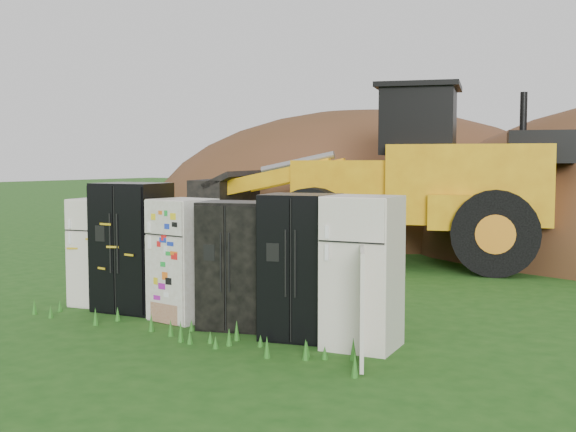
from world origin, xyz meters
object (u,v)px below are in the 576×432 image
at_px(fridge_leftmost, 100,252).
at_px(fridge_black_side, 132,247).
at_px(fridge_sticker, 183,259).
at_px(fridge_dark_mid, 234,265).
at_px(fridge_black_right, 301,266).
at_px(fridge_open_door, 363,272).
at_px(wheel_loader, 374,175).

height_order(fridge_leftmost, fridge_black_side, fridge_black_side).
bearing_deg(fridge_sticker, fridge_dark_mid, 5.29).
bearing_deg(fridge_sticker, fridge_black_right, 4.87).
bearing_deg(fridge_dark_mid, fridge_open_door, -19.17).
bearing_deg(fridge_open_door, wheel_loader, 107.64).
distance_m(fridge_leftmost, fridge_black_side, 0.74).
distance_m(fridge_black_side, fridge_open_door, 3.98).
height_order(fridge_black_side, fridge_dark_mid, fridge_black_side).
relative_size(fridge_black_side, fridge_open_door, 1.05).
relative_size(fridge_leftmost, fridge_black_right, 0.91).
distance_m(fridge_black_side, wheel_loader, 6.88).
distance_m(fridge_leftmost, fridge_black_right, 3.82).
height_order(fridge_dark_mid, fridge_open_door, fridge_open_door).
distance_m(fridge_black_right, fridge_open_door, 0.90).
bearing_deg(fridge_sticker, fridge_black_side, -179.16).
bearing_deg(fridge_open_door, fridge_black_side, 171.42).
bearing_deg(wheel_loader, fridge_sticker, -104.55).
distance_m(fridge_open_door, wheel_loader, 7.63).
xyz_separation_m(fridge_black_side, fridge_sticker, (1.09, -0.06, -0.10)).
xyz_separation_m(fridge_sticker, fridge_open_door, (2.89, 0.04, 0.06)).
height_order(fridge_black_side, fridge_black_right, fridge_black_side).
xyz_separation_m(fridge_dark_mid, wheel_loader, (-1.33, 6.81, 1.11)).
height_order(fridge_leftmost, wheel_loader, wheel_loader).
relative_size(fridge_sticker, fridge_open_door, 0.93).
distance_m(fridge_black_right, wheel_loader, 7.28).
xyz_separation_m(fridge_black_side, fridge_dark_mid, (2.01, -0.03, -0.11)).
xyz_separation_m(fridge_black_right, wheel_loader, (-2.41, 6.79, 1.04)).
bearing_deg(fridge_black_side, wheel_loader, 75.26).
height_order(fridge_leftmost, fridge_open_door, fridge_open_door).
relative_size(fridge_leftmost, wheel_loader, 0.21).
bearing_deg(fridge_open_door, fridge_leftmost, 171.40).
relative_size(fridge_black_right, wheel_loader, 0.23).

